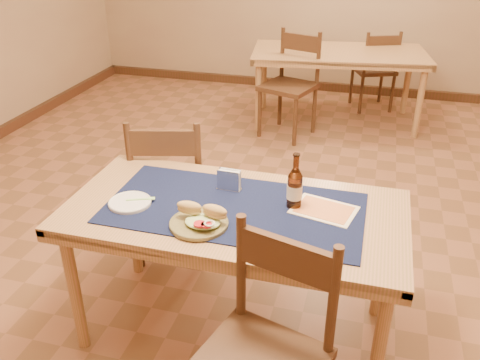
% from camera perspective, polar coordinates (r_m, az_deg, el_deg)
% --- Properties ---
extents(room, '(6.04, 7.04, 2.84)m').
position_cam_1_polar(room, '(2.89, 3.84, 16.13)').
color(room, brown).
rests_on(room, ground).
extents(main_table, '(1.60, 0.80, 0.75)m').
position_cam_1_polar(main_table, '(2.43, -0.63, -4.86)').
color(main_table, '#AC7651').
rests_on(main_table, ground).
extents(placemat, '(1.20, 0.60, 0.01)m').
position_cam_1_polar(placemat, '(2.39, -0.64, -3.14)').
color(placemat, '#101B3C').
rests_on(placemat, main_table).
extents(baseboard, '(6.00, 7.00, 0.10)m').
position_cam_1_polar(baseboard, '(3.42, 3.13, -6.58)').
color(baseboard, '#412417').
rests_on(baseboard, ground).
extents(back_table, '(1.83, 1.11, 0.75)m').
position_cam_1_polar(back_table, '(5.37, 11.02, 13.17)').
color(back_table, '#AC7651').
rests_on(back_table, ground).
extents(chair_main_far, '(0.55, 0.55, 0.97)m').
position_cam_1_polar(chair_main_far, '(3.14, -7.80, -0.52)').
color(chair_main_far, '#412417').
rests_on(chair_main_far, ground).
extents(chair_main_near, '(0.56, 0.56, 0.98)m').
position_cam_1_polar(chair_main_near, '(2.02, 2.64, -19.07)').
color(chair_main_near, '#412417').
rests_on(chair_main_near, ground).
extents(chair_back_near, '(0.59, 0.59, 1.00)m').
position_cam_1_polar(chair_back_near, '(5.03, 5.72, 10.78)').
color(chair_back_near, '#412417').
rests_on(chair_back_near, ground).
extents(chair_back_far, '(0.53, 0.53, 0.89)m').
position_cam_1_polar(chair_back_far, '(5.90, 14.94, 11.97)').
color(chair_back_far, '#412417').
rests_on(chair_back_far, ground).
extents(sandwich_plate, '(0.26, 0.26, 0.10)m').
position_cam_1_polar(sandwich_plate, '(2.25, -4.46, -4.50)').
color(sandwich_plate, olive).
rests_on(sandwich_plate, placemat).
extents(side_plate, '(0.20, 0.20, 0.02)m').
position_cam_1_polar(side_plate, '(2.47, -12.26, -2.44)').
color(side_plate, silver).
rests_on(side_plate, placemat).
extents(fork, '(0.13, 0.07, 0.00)m').
position_cam_1_polar(fork, '(2.47, -10.85, -2.12)').
color(fork, '#A4E87F').
rests_on(fork, side_plate).
extents(beer_bottle, '(0.07, 0.07, 0.27)m').
position_cam_1_polar(beer_bottle, '(2.36, 6.16, -0.84)').
color(beer_bottle, '#4E250D').
rests_on(beer_bottle, placemat).
extents(napkin_holder, '(0.12, 0.05, 0.11)m').
position_cam_1_polar(napkin_holder, '(2.52, -1.23, -0.04)').
color(napkin_holder, silver).
rests_on(napkin_holder, placemat).
extents(menu_card, '(0.33, 0.27, 0.01)m').
position_cam_1_polar(menu_card, '(2.40, 9.42, -3.31)').
color(menu_card, '#F9E6BC').
rests_on(menu_card, placemat).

